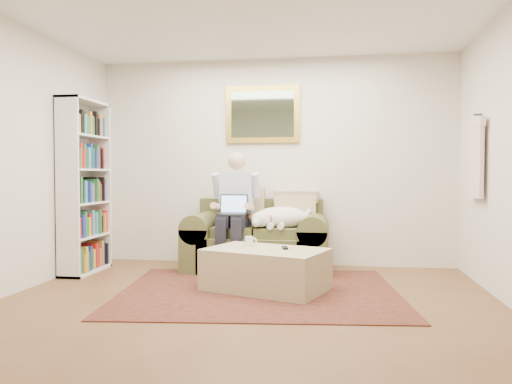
% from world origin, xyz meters
% --- Properties ---
extents(room_shell, '(4.51, 5.00, 2.61)m').
position_xyz_m(room_shell, '(0.00, 0.35, 1.30)').
color(room_shell, brown).
rests_on(room_shell, ground).
extents(rug, '(2.89, 2.42, 0.01)m').
position_xyz_m(rug, '(0.05, 0.96, 0.01)').
color(rug, black).
rests_on(rug, room_shell).
extents(sofa, '(1.67, 0.85, 1.00)m').
position_xyz_m(sofa, '(-0.14, 2.04, 0.29)').
color(sofa, '#4B4A28').
rests_on(sofa, room_shell).
extents(seated_man, '(0.55, 0.79, 1.41)m').
position_xyz_m(seated_man, '(-0.39, 1.89, 0.70)').
color(seated_man, '#8CA2D8').
rests_on(seated_man, sofa).
extents(laptop, '(0.32, 0.26, 0.24)m').
position_xyz_m(laptop, '(-0.39, 1.82, 0.74)').
color(laptop, black).
rests_on(laptop, seated_man).
extents(sleeping_dog, '(0.69, 0.43, 0.26)m').
position_xyz_m(sleeping_dog, '(0.16, 1.96, 0.64)').
color(sleeping_dog, white).
rests_on(sleeping_dog, sofa).
extents(ottoman, '(1.30, 1.05, 0.41)m').
position_xyz_m(ottoman, '(0.11, 1.02, 0.20)').
color(ottoman, '#CCBA88').
rests_on(ottoman, room_shell).
extents(coffee_mug, '(0.08, 0.08, 0.10)m').
position_xyz_m(coffee_mug, '(-0.09, 1.18, 0.46)').
color(coffee_mug, white).
rests_on(coffee_mug, ottoman).
extents(tv_remote, '(0.08, 0.16, 0.02)m').
position_xyz_m(tv_remote, '(0.29, 1.06, 0.42)').
color(tv_remote, black).
rests_on(tv_remote, ottoman).
extents(bookshelf, '(0.28, 0.80, 2.00)m').
position_xyz_m(bookshelf, '(-2.10, 1.60, 1.00)').
color(bookshelf, white).
rests_on(bookshelf, room_shell).
extents(wall_mirror, '(0.94, 0.04, 0.72)m').
position_xyz_m(wall_mirror, '(-0.14, 2.47, 1.90)').
color(wall_mirror, gold).
rests_on(wall_mirror, room_shell).
extents(hanging_shirt, '(0.06, 0.52, 0.90)m').
position_xyz_m(hanging_shirt, '(2.19, 1.60, 1.35)').
color(hanging_shirt, '#F6D7CB').
rests_on(hanging_shirt, room_shell).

